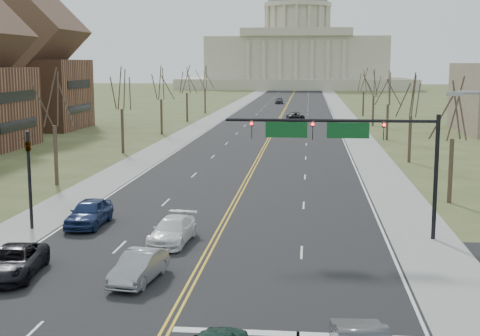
% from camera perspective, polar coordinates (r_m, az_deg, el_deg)
% --- Properties ---
extents(ground, '(600.00, 600.00, 0.00)m').
position_cam_1_polar(ground, '(27.25, -5.83, -12.73)').
color(ground, '#404F27').
rests_on(ground, ground).
extents(road, '(20.00, 380.00, 0.01)m').
position_cam_1_polar(road, '(135.25, 3.67, 4.70)').
color(road, black).
rests_on(road, ground).
extents(cross_road, '(120.00, 14.00, 0.01)m').
position_cam_1_polar(cross_road, '(32.80, -3.68, -8.89)').
color(cross_road, black).
rests_on(cross_road, ground).
extents(sidewalk_left, '(4.00, 380.00, 0.03)m').
position_cam_1_polar(sidewalk_left, '(136.25, -1.40, 4.75)').
color(sidewalk_left, gray).
rests_on(sidewalk_left, ground).
extents(sidewalk_right, '(4.00, 380.00, 0.03)m').
position_cam_1_polar(sidewalk_right, '(135.31, 8.77, 4.62)').
color(sidewalk_right, gray).
rests_on(sidewalk_right, ground).
extents(center_line, '(0.42, 380.00, 0.01)m').
position_cam_1_polar(center_line, '(135.25, 3.67, 4.70)').
color(center_line, gold).
rests_on(center_line, road).
extents(edge_line_left, '(0.15, 380.00, 0.01)m').
position_cam_1_polar(edge_line_left, '(135.98, -0.48, 4.74)').
color(edge_line_left, silver).
rests_on(edge_line_left, road).
extents(edge_line_right, '(0.15, 380.00, 0.01)m').
position_cam_1_polar(edge_line_right, '(135.22, 7.83, 4.64)').
color(edge_line_right, silver).
rests_on(edge_line_right, road).
extents(stop_bar, '(9.50, 0.50, 0.01)m').
position_cam_1_polar(stop_bar, '(25.81, 4.97, -13.96)').
color(stop_bar, silver).
rests_on(stop_bar, road).
extents(capitol, '(90.00, 60.00, 50.00)m').
position_cam_1_polar(capitol, '(274.77, 4.88, 9.81)').
color(capitol, '#B3AF95').
rests_on(capitol, ground).
extents(signal_mast, '(12.12, 0.44, 7.20)m').
position_cam_1_polar(signal_mast, '(38.57, 9.10, 2.47)').
color(signal_mast, black).
rests_on(signal_mast, ground).
extents(signal_left, '(0.32, 0.36, 6.00)m').
position_cam_1_polar(signal_left, '(42.27, -17.56, -0.07)').
color(signal_left, black).
rests_on(signal_left, ground).
extents(tree_r_0, '(3.74, 3.74, 8.50)m').
position_cam_1_polar(tree_r_0, '(49.96, 17.76, 4.53)').
color(tree_r_0, '#32231D').
rests_on(tree_r_0, ground).
extents(tree_l_0, '(3.96, 3.96, 9.00)m').
position_cam_1_polar(tree_l_0, '(56.80, -15.63, 5.50)').
color(tree_l_0, '#32231D').
rests_on(tree_l_0, ground).
extents(tree_r_1, '(3.74, 3.74, 8.50)m').
position_cam_1_polar(tree_r_1, '(69.62, 14.42, 5.81)').
color(tree_r_1, '#32231D').
rests_on(tree_r_1, ground).
extents(tree_l_1, '(3.96, 3.96, 9.00)m').
position_cam_1_polar(tree_l_1, '(75.74, -10.08, 6.48)').
color(tree_l_1, '#32231D').
rests_on(tree_l_1, ground).
extents(tree_r_2, '(3.74, 3.74, 8.50)m').
position_cam_1_polar(tree_r_2, '(89.43, 12.55, 6.52)').
color(tree_r_2, '#32231D').
rests_on(tree_r_2, ground).
extents(tree_l_2, '(3.96, 3.96, 9.00)m').
position_cam_1_polar(tree_l_2, '(95.12, -6.76, 7.04)').
color(tree_l_2, '#32231D').
rests_on(tree_l_2, ground).
extents(tree_r_3, '(3.74, 3.74, 8.50)m').
position_cam_1_polar(tree_r_3, '(109.31, 11.36, 6.97)').
color(tree_r_3, '#32231D').
rests_on(tree_r_3, ground).
extents(tree_l_3, '(3.96, 3.96, 9.00)m').
position_cam_1_polar(tree_l_3, '(114.71, -4.57, 7.39)').
color(tree_l_3, '#32231D').
rests_on(tree_l_3, ground).
extents(tree_r_4, '(3.74, 3.74, 8.50)m').
position_cam_1_polar(tree_r_4, '(129.22, 10.53, 7.27)').
color(tree_r_4, '#32231D').
rests_on(tree_r_4, ground).
extents(tree_l_4, '(3.96, 3.96, 9.00)m').
position_cam_1_polar(tree_l_4, '(134.42, -3.01, 7.64)').
color(tree_l_4, '#32231D').
rests_on(tree_l_4, ground).
extents(bldg_left_far, '(17.10, 14.28, 23.25)m').
position_cam_1_polar(bldg_left_far, '(107.84, -17.94, 8.28)').
color(bldg_left_far, brown).
rests_on(bldg_left_far, ground).
extents(car_sb_inner_lead, '(2.06, 4.43, 1.40)m').
position_cam_1_polar(car_sb_inner_lead, '(31.59, -8.61, -8.33)').
color(car_sb_inner_lead, gray).
rests_on(car_sb_inner_lead, road).
extents(car_sb_outer_lead, '(2.94, 5.38, 1.43)m').
position_cam_1_polar(car_sb_outer_lead, '(33.72, -18.84, -7.58)').
color(car_sb_outer_lead, black).
rests_on(car_sb_outer_lead, road).
extents(car_sb_inner_second, '(2.36, 5.02, 1.42)m').
position_cam_1_polar(car_sb_inner_second, '(37.89, -5.77, -5.33)').
color(car_sb_inner_second, white).
rests_on(car_sb_inner_second, road).
extents(car_sb_outer_second, '(1.99, 4.91, 1.67)m').
position_cam_1_polar(car_sb_outer_second, '(42.58, -12.75, -3.74)').
color(car_sb_outer_second, navy).
rests_on(car_sb_outer_second, road).
extents(car_far_nb, '(3.50, 6.24, 1.65)m').
position_cam_1_polar(car_far_nb, '(115.86, 4.74, 4.38)').
color(car_far_nb, black).
rests_on(car_far_nb, road).
extents(car_far_sb, '(2.07, 4.84, 1.63)m').
position_cam_1_polar(car_far_sb, '(166.49, 3.36, 5.79)').
color(car_far_sb, '#484A4F').
rests_on(car_far_sb, road).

